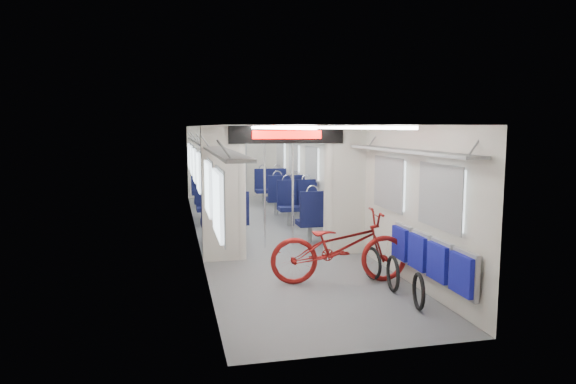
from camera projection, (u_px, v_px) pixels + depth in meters
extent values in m
plane|color=#515456|center=(266.00, 234.00, 11.04)|extent=(12.00, 12.00, 0.00)
cube|color=beige|center=(196.00, 182.00, 10.58)|extent=(0.02, 12.00, 2.30)
cube|color=beige|center=(331.00, 179.00, 11.21)|extent=(0.02, 12.00, 2.30)
cube|color=beige|center=(233.00, 162.00, 16.70)|extent=(2.90, 0.02, 2.30)
cube|color=beige|center=(372.00, 242.00, 5.09)|extent=(2.90, 0.02, 2.30)
cube|color=silver|center=(265.00, 126.00, 10.75)|extent=(2.90, 12.00, 0.02)
cube|color=white|center=(239.00, 128.00, 10.63)|extent=(0.12, 11.40, 0.04)
cube|color=white|center=(291.00, 128.00, 10.87)|extent=(0.12, 11.40, 0.04)
cube|color=beige|center=(221.00, 203.00, 8.73)|extent=(0.65, 0.18, 2.00)
cube|color=beige|center=(347.00, 199.00, 9.22)|extent=(0.65, 0.18, 2.00)
cube|color=beige|center=(286.00, 135.00, 8.83)|extent=(2.90, 0.18, 0.30)
cylinder|color=beige|center=(240.00, 202.00, 8.80)|extent=(0.20, 0.20, 2.00)
cylinder|color=beige|center=(329.00, 199.00, 9.15)|extent=(0.20, 0.20, 2.00)
cube|color=black|center=(287.00, 135.00, 8.72)|extent=(2.00, 0.03, 0.30)
cube|color=#FF0C07|center=(287.00, 135.00, 8.70)|extent=(1.20, 0.02, 0.14)
cube|color=silver|center=(218.00, 204.00, 5.91)|extent=(0.04, 1.00, 0.75)
cube|color=silver|center=(442.00, 197.00, 6.53)|extent=(0.04, 1.00, 0.75)
cube|color=silver|center=(208.00, 188.00, 7.45)|extent=(0.04, 1.00, 0.75)
cube|color=silver|center=(390.00, 183.00, 8.07)|extent=(0.04, 1.00, 0.75)
cube|color=silver|center=(199.00, 172.00, 10.07)|extent=(0.04, 1.00, 0.75)
cube|color=silver|center=(337.00, 170.00, 10.69)|extent=(0.04, 1.00, 0.75)
cube|color=silver|center=(194.00, 165.00, 11.91)|extent=(0.04, 1.00, 0.75)
cube|color=silver|center=(312.00, 163.00, 12.53)|extent=(0.04, 1.00, 0.75)
cube|color=silver|center=(191.00, 160.00, 13.74)|extent=(0.04, 1.00, 0.75)
cube|color=silver|center=(294.00, 159.00, 14.36)|extent=(0.04, 1.00, 0.75)
cube|color=silver|center=(189.00, 156.00, 15.49)|extent=(0.04, 1.00, 0.75)
cube|color=silver|center=(281.00, 155.00, 16.11)|extent=(0.04, 1.00, 0.75)
cube|color=gray|center=(223.00, 153.00, 6.64)|extent=(0.30, 3.60, 0.04)
cube|color=gray|center=(404.00, 151.00, 7.20)|extent=(0.30, 3.60, 0.04)
cube|color=gray|center=(199.00, 141.00, 12.45)|extent=(0.30, 7.60, 0.04)
cube|color=gray|center=(300.00, 140.00, 13.00)|extent=(0.30, 7.60, 0.04)
cube|color=gray|center=(233.00, 167.00, 16.66)|extent=(0.90, 0.05, 2.00)
imported|color=maroon|center=(339.00, 247.00, 7.52)|extent=(2.10, 0.91, 1.07)
cube|color=gray|center=(466.00, 274.00, 5.96)|extent=(0.06, 0.49, 0.55)
cube|color=navy|center=(461.00, 274.00, 5.95)|extent=(0.06, 0.45, 0.47)
cube|color=gray|center=(442.00, 262.00, 6.49)|extent=(0.06, 0.49, 0.55)
cube|color=navy|center=(437.00, 262.00, 6.48)|extent=(0.06, 0.45, 0.47)
cube|color=gray|center=(421.00, 252.00, 7.02)|extent=(0.06, 0.49, 0.55)
cube|color=navy|center=(417.00, 252.00, 7.01)|extent=(0.06, 0.45, 0.47)
cube|color=gray|center=(404.00, 243.00, 7.56)|extent=(0.06, 0.49, 0.55)
cube|color=navy|center=(400.00, 243.00, 7.54)|extent=(0.06, 0.45, 0.47)
torus|color=black|center=(419.00, 293.00, 6.41)|extent=(0.15, 0.48, 0.48)
torus|color=black|center=(393.00, 275.00, 7.11)|extent=(0.11, 0.52, 0.52)
torus|color=black|center=(372.00, 265.00, 7.69)|extent=(0.13, 0.50, 0.50)
cube|color=black|center=(236.00, 221.00, 10.28)|extent=(0.47, 0.44, 0.10)
cylinder|color=gray|center=(236.00, 232.00, 10.30)|extent=(0.10, 0.10, 0.35)
cube|color=black|center=(237.00, 206.00, 10.06)|extent=(0.47, 0.08, 0.57)
torus|color=silver|center=(237.00, 192.00, 10.03)|extent=(0.24, 0.03, 0.24)
cube|color=black|center=(227.00, 208.00, 11.99)|extent=(0.47, 0.44, 0.10)
cylinder|color=gray|center=(227.00, 217.00, 12.01)|extent=(0.10, 0.10, 0.35)
cube|color=black|center=(226.00, 193.00, 12.11)|extent=(0.47, 0.08, 0.57)
torus|color=silver|center=(226.00, 181.00, 12.08)|extent=(0.24, 0.03, 0.24)
cube|color=black|center=(213.00, 222.00, 10.17)|extent=(0.47, 0.44, 0.10)
cylinder|color=gray|center=(213.00, 234.00, 10.20)|extent=(0.10, 0.10, 0.35)
cube|color=black|center=(213.00, 207.00, 9.96)|extent=(0.47, 0.08, 0.57)
torus|color=silver|center=(213.00, 192.00, 9.92)|extent=(0.24, 0.03, 0.24)
cube|color=black|center=(207.00, 209.00, 11.88)|extent=(0.47, 0.44, 0.10)
cylinder|color=gray|center=(207.00, 218.00, 11.91)|extent=(0.10, 0.10, 0.35)
cube|color=black|center=(206.00, 193.00, 12.01)|extent=(0.47, 0.08, 0.57)
torus|color=silver|center=(206.00, 181.00, 11.98)|extent=(0.24, 0.03, 0.24)
cube|color=black|center=(310.00, 223.00, 10.12)|extent=(0.49, 0.46, 0.10)
cylinder|color=gray|center=(310.00, 234.00, 10.15)|extent=(0.10, 0.10, 0.35)
cube|color=black|center=(312.00, 207.00, 9.90)|extent=(0.49, 0.09, 0.60)
torus|color=silver|center=(312.00, 191.00, 9.86)|extent=(0.25, 0.03, 0.25)
cube|color=black|center=(289.00, 208.00, 11.92)|extent=(0.49, 0.46, 0.10)
cylinder|color=gray|center=(289.00, 218.00, 11.94)|extent=(0.10, 0.10, 0.35)
cube|color=black|center=(287.00, 193.00, 12.05)|extent=(0.49, 0.09, 0.60)
torus|color=silver|center=(287.00, 180.00, 12.01)|extent=(0.25, 0.03, 0.25)
cube|color=black|center=(333.00, 222.00, 10.23)|extent=(0.49, 0.46, 0.10)
cylinder|color=gray|center=(332.00, 233.00, 10.26)|extent=(0.10, 0.10, 0.35)
cube|color=black|center=(336.00, 206.00, 10.00)|extent=(0.49, 0.09, 0.60)
torus|color=silver|center=(336.00, 191.00, 9.97)|extent=(0.25, 0.03, 0.25)
cube|color=black|center=(309.00, 208.00, 12.02)|extent=(0.49, 0.46, 0.10)
cylinder|color=gray|center=(309.00, 217.00, 12.05)|extent=(0.10, 0.10, 0.35)
cube|color=black|center=(307.00, 192.00, 12.15)|extent=(0.49, 0.09, 0.60)
torus|color=silver|center=(307.00, 179.00, 12.12)|extent=(0.25, 0.03, 0.25)
cube|color=black|center=(222.00, 201.00, 13.16)|extent=(0.47, 0.44, 0.10)
cylinder|color=gray|center=(222.00, 209.00, 13.19)|extent=(0.10, 0.10, 0.35)
cube|color=black|center=(223.00, 189.00, 12.95)|extent=(0.47, 0.08, 0.57)
torus|color=silver|center=(222.00, 177.00, 12.91)|extent=(0.24, 0.03, 0.24)
cube|color=black|center=(216.00, 192.00, 14.88)|extent=(0.47, 0.44, 0.10)
cylinder|color=gray|center=(216.00, 200.00, 14.91)|extent=(0.10, 0.10, 0.35)
cube|color=black|center=(216.00, 180.00, 15.01)|extent=(0.47, 0.08, 0.57)
torus|color=silver|center=(215.00, 170.00, 14.98)|extent=(0.24, 0.03, 0.24)
cube|color=black|center=(204.00, 201.00, 13.06)|extent=(0.47, 0.44, 0.10)
cylinder|color=gray|center=(204.00, 210.00, 13.09)|extent=(0.10, 0.10, 0.35)
cube|color=black|center=(204.00, 189.00, 12.85)|extent=(0.47, 0.08, 0.57)
torus|color=silver|center=(204.00, 178.00, 12.81)|extent=(0.24, 0.03, 0.24)
cube|color=black|center=(200.00, 193.00, 14.78)|extent=(0.47, 0.44, 0.10)
cylinder|color=gray|center=(200.00, 200.00, 14.81)|extent=(0.10, 0.10, 0.35)
cube|color=black|center=(199.00, 180.00, 14.91)|extent=(0.47, 0.08, 0.57)
torus|color=silver|center=(199.00, 171.00, 14.87)|extent=(0.24, 0.03, 0.24)
cube|color=black|center=(276.00, 199.00, 13.40)|extent=(0.49, 0.46, 0.10)
cylinder|color=gray|center=(276.00, 208.00, 13.43)|extent=(0.10, 0.10, 0.35)
cube|color=black|center=(277.00, 187.00, 13.18)|extent=(0.49, 0.09, 0.60)
torus|color=silver|center=(277.00, 175.00, 13.14)|extent=(0.25, 0.03, 0.25)
cube|color=black|center=(264.00, 191.00, 15.19)|extent=(0.49, 0.46, 0.10)
cylinder|color=gray|center=(264.00, 198.00, 15.22)|extent=(0.10, 0.10, 0.35)
cube|color=black|center=(263.00, 179.00, 15.33)|extent=(0.49, 0.09, 0.60)
torus|color=silver|center=(263.00, 169.00, 15.29)|extent=(0.25, 0.03, 0.25)
cube|color=black|center=(294.00, 199.00, 13.50)|extent=(0.49, 0.46, 0.10)
cylinder|color=gray|center=(293.00, 207.00, 13.53)|extent=(0.10, 0.10, 0.35)
cube|color=black|center=(295.00, 187.00, 13.28)|extent=(0.49, 0.09, 0.60)
torus|color=silver|center=(295.00, 175.00, 13.24)|extent=(0.25, 0.03, 0.25)
cube|color=black|center=(279.00, 191.00, 15.29)|extent=(0.49, 0.46, 0.10)
cylinder|color=gray|center=(279.00, 198.00, 15.32)|extent=(0.10, 0.10, 0.35)
cube|color=black|center=(278.00, 178.00, 15.43)|extent=(0.49, 0.09, 0.60)
torus|color=silver|center=(278.00, 168.00, 15.39)|extent=(0.25, 0.03, 0.25)
cylinder|color=silver|center=(265.00, 188.00, 9.61)|extent=(0.04, 0.04, 2.30)
cylinder|color=silver|center=(293.00, 186.00, 9.85)|extent=(0.05, 0.05, 2.30)
cylinder|color=silver|center=(243.00, 173.00, 12.66)|extent=(0.04, 0.04, 2.30)
cylinder|color=silver|center=(265.00, 172.00, 12.89)|extent=(0.05, 0.05, 2.30)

